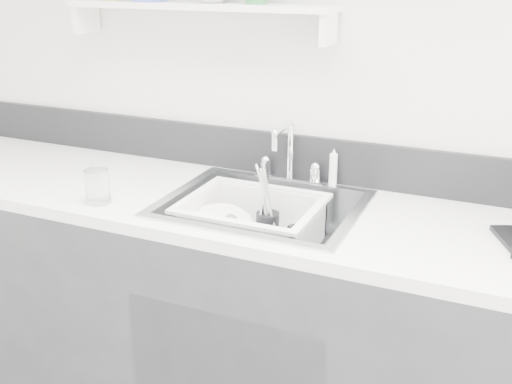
% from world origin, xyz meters
% --- Properties ---
extents(counter_run, '(3.20, 0.62, 0.92)m').
position_xyz_m(counter_run, '(0.00, 1.19, 0.46)').
color(counter_run, '#2B2B2E').
rests_on(counter_run, ground).
extents(backsplash, '(3.20, 0.02, 0.16)m').
position_xyz_m(backsplash, '(0.00, 1.49, 1.00)').
color(backsplash, black).
rests_on(backsplash, counter_run).
extents(sink, '(0.64, 0.52, 0.20)m').
position_xyz_m(sink, '(0.00, 1.19, 0.83)').
color(sink, silver).
rests_on(sink, counter_run).
extents(faucet, '(0.26, 0.18, 0.23)m').
position_xyz_m(faucet, '(0.00, 1.44, 0.98)').
color(faucet, silver).
rests_on(faucet, counter_run).
extents(side_sprayer, '(0.03, 0.03, 0.14)m').
position_xyz_m(side_sprayer, '(0.16, 1.44, 0.99)').
color(side_sprayer, white).
rests_on(side_sprayer, counter_run).
extents(wall_shelf, '(1.00, 0.16, 0.12)m').
position_xyz_m(wall_shelf, '(-0.35, 1.42, 1.51)').
color(wall_shelf, silver).
rests_on(wall_shelf, room_shell).
extents(wash_tub, '(0.56, 0.51, 0.17)m').
position_xyz_m(wash_tub, '(-0.04, 1.19, 0.84)').
color(wash_tub, white).
rests_on(wash_tub, sink).
extents(plate_stack, '(0.28, 0.27, 0.11)m').
position_xyz_m(plate_stack, '(-0.13, 1.15, 0.80)').
color(plate_stack, white).
rests_on(plate_stack, wash_tub).
extents(utensil_cup, '(0.08, 0.08, 0.27)m').
position_xyz_m(utensil_cup, '(-0.00, 1.25, 0.83)').
color(utensil_cup, black).
rests_on(utensil_cup, wash_tub).
extents(ladle, '(0.25, 0.26, 0.08)m').
position_xyz_m(ladle, '(-0.08, 1.16, 0.80)').
color(ladle, silver).
rests_on(ladle, wash_tub).
extents(tumbler_in_tub, '(0.07, 0.07, 0.09)m').
position_xyz_m(tumbler_in_tub, '(0.12, 1.20, 0.81)').
color(tumbler_in_tub, white).
rests_on(tumbler_in_tub, wash_tub).
extents(tumbler_counter, '(0.09, 0.09, 0.11)m').
position_xyz_m(tumbler_counter, '(-0.50, 0.99, 0.98)').
color(tumbler_counter, white).
rests_on(tumbler_counter, counter_run).
extents(bowl_small, '(0.14, 0.14, 0.04)m').
position_xyz_m(bowl_small, '(0.06, 1.11, 0.79)').
color(bowl_small, white).
rests_on(bowl_small, wash_tub).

